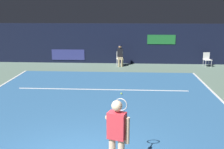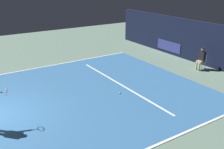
{
  "view_description": "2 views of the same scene",
  "coord_description": "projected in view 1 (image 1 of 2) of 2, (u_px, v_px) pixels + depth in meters",
  "views": [
    {
      "loc": [
        1.09,
        -5.17,
        3.48
      ],
      "look_at": [
        0.49,
        5.21,
        0.96
      ],
      "focal_mm": 43.04,
      "sensor_mm": 36.0,
      "label": 1
    },
    {
      "loc": [
        9.95,
        -0.68,
        5.15
      ],
      "look_at": [
        0.15,
        5.61,
        0.73
      ],
      "focal_mm": 41.4,
      "sensor_mm": 36.0,
      "label": 2
    }
  ],
  "objects": [
    {
      "name": "ground_plane",
      "position": [
        98.0,
        104.0,
        10.12
      ],
      "size": [
        31.23,
        31.23,
        0.0
      ],
      "primitive_type": "plane",
      "color": "slate"
    },
    {
      "name": "court_surface",
      "position": [
        98.0,
        104.0,
        10.12
      ],
      "size": [
        9.7,
        10.71,
        0.01
      ],
      "primitive_type": "cube",
      "color": "#336699",
      "rests_on": "ground"
    },
    {
      "name": "line_service",
      "position": [
        102.0,
        90.0,
        11.94
      ],
      "size": [
        7.56,
        0.1,
        0.01
      ],
      "primitive_type": "cube",
      "color": "white",
      "rests_on": "court_surface"
    },
    {
      "name": "back_wall",
      "position": [
        111.0,
        44.0,
        17.7
      ],
      "size": [
        16.33,
        0.33,
        2.6
      ],
      "color": "black",
      "rests_on": "ground"
    },
    {
      "name": "tennis_player",
      "position": [
        117.0,
        134.0,
        5.49
      ],
      "size": [
        0.5,
        1.04,
        1.73
      ],
      "color": "beige",
      "rests_on": "ground"
    },
    {
      "name": "line_judge_on_chair",
      "position": [
        120.0,
        55.0,
        16.86
      ],
      "size": [
        0.48,
        0.56,
        1.32
      ],
      "color": "white",
      "rests_on": "ground"
    },
    {
      "name": "courtside_chair_near",
      "position": [
        207.0,
        59.0,
        16.71
      ],
      "size": [
        0.5,
        0.48,
        0.88
      ],
      "color": "white",
      "rests_on": "ground"
    },
    {
      "name": "tennis_ball",
      "position": [
        121.0,
        94.0,
        11.26
      ],
      "size": [
        0.07,
        0.07,
        0.07
      ],
      "primitive_type": "sphere",
      "color": "#CCE033",
      "rests_on": "court_surface"
    }
  ]
}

